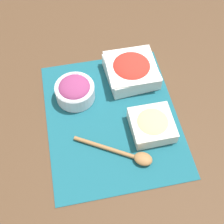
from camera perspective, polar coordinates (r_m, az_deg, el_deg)
ground_plane at (r=0.97m, az=0.00°, el=-1.09°), size 3.00×3.00×0.00m
placemat at (r=0.97m, az=0.00°, el=-1.03°), size 0.49×0.40×0.00m
onion_bowl at (r=0.99m, az=-6.81°, el=3.98°), size 0.13×0.13×0.07m
cucumber_bowl at (r=0.93m, az=7.33°, el=-2.32°), size 0.13×0.13×0.05m
tomato_bowl at (r=1.04m, az=3.53°, el=7.71°), size 0.17×0.17×0.07m
wooden_spoon at (r=0.90m, az=3.18°, el=-7.82°), size 0.14×0.22×0.02m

